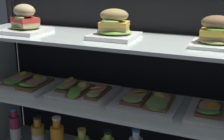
% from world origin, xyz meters
% --- Properties ---
extents(case_frame, '(1.45, 0.43, 0.98)m').
position_xyz_m(case_frame, '(0.00, 0.12, 0.54)').
color(case_frame, black).
rests_on(case_frame, ground).
extents(riser_lower_tier, '(1.37, 0.35, 0.34)m').
position_xyz_m(riser_lower_tier, '(0.00, 0.00, 0.21)').
color(riser_lower_tier, silver).
rests_on(riser_lower_tier, case_base_deck).
extents(shelf_lower_glass, '(1.39, 0.37, 0.01)m').
position_xyz_m(shelf_lower_glass, '(0.00, 0.00, 0.39)').
color(shelf_lower_glass, silver).
rests_on(shelf_lower_glass, riser_lower_tier).
extents(riser_upper_tier, '(1.37, 0.35, 0.28)m').
position_xyz_m(riser_upper_tier, '(0.00, 0.00, 0.54)').
color(riser_upper_tier, silver).
rests_on(riser_upper_tier, shelf_lower_glass).
extents(shelf_upper_glass, '(1.39, 0.37, 0.01)m').
position_xyz_m(shelf_upper_glass, '(0.00, 0.00, 0.68)').
color(shelf_upper_glass, silver).
rests_on(shelf_upper_glass, riser_upper_tier).
extents(plated_roll_sandwich_left_of_center, '(0.19, 0.19, 0.13)m').
position_xyz_m(plated_roll_sandwich_left_of_center, '(-0.43, -0.04, 0.74)').
color(plated_roll_sandwich_left_of_center, white).
rests_on(plated_roll_sandwich_left_of_center, shelf_upper_glass).
extents(plated_roll_sandwich_mid_left, '(0.19, 0.19, 0.12)m').
position_xyz_m(plated_roll_sandwich_mid_left, '(0.01, -0.00, 0.74)').
color(plated_roll_sandwich_mid_left, white).
rests_on(plated_roll_sandwich_mid_left, shelf_upper_glass).
extents(plated_roll_sandwich_far_left, '(0.18, 0.18, 0.12)m').
position_xyz_m(plated_roll_sandwich_far_left, '(0.43, 0.00, 0.74)').
color(plated_roll_sandwich_far_left, white).
rests_on(plated_roll_sandwich_far_left, shelf_upper_glass).
extents(open_sandwich_tray_far_left, '(0.29, 0.25, 0.06)m').
position_xyz_m(open_sandwich_tray_far_left, '(-0.48, 0.00, 0.42)').
color(open_sandwich_tray_far_left, white).
rests_on(open_sandwich_tray_far_left, shelf_lower_glass).
extents(open_sandwich_tray_center, '(0.29, 0.26, 0.06)m').
position_xyz_m(open_sandwich_tray_center, '(-0.16, 0.01, 0.42)').
color(open_sandwich_tray_center, white).
rests_on(open_sandwich_tray_center, shelf_lower_glass).
extents(open_sandwich_tray_left_of_center, '(0.29, 0.25, 0.06)m').
position_xyz_m(open_sandwich_tray_left_of_center, '(0.16, 0.02, 0.42)').
color(open_sandwich_tray_left_of_center, white).
rests_on(open_sandwich_tray_left_of_center, shelf_lower_glass).
extents(open_sandwich_tray_right_of_center, '(0.29, 0.25, 0.06)m').
position_xyz_m(open_sandwich_tray_right_of_center, '(0.48, 0.01, 0.42)').
color(open_sandwich_tray_right_of_center, white).
rests_on(open_sandwich_tray_right_of_center, shelf_lower_glass).
extents(juice_bottle_near_post, '(0.06, 0.06, 0.23)m').
position_xyz_m(juice_bottle_near_post, '(-0.56, -0.02, 0.14)').
color(juice_bottle_near_post, '#8F2747').
rests_on(juice_bottle_near_post, case_base_deck).
extents(juice_bottle_back_left, '(0.07, 0.07, 0.21)m').
position_xyz_m(juice_bottle_back_left, '(-0.41, -0.02, 0.13)').
color(juice_bottle_back_left, gold).
rests_on(juice_bottle_back_left, case_base_deck).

